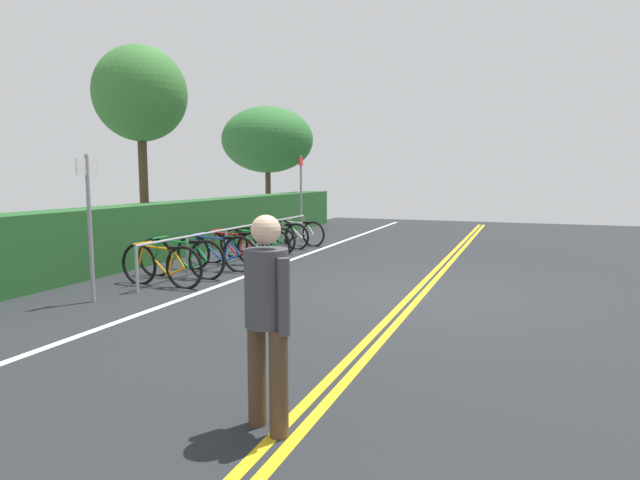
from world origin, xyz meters
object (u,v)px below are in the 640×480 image
object	(u,v)px
bicycle_6	(280,235)
bike_rack	(242,234)
bicycle_4	(255,243)
tree_mid	(140,95)
tree_far_right	(268,140)
pedestrian	(267,309)
bicycle_0	(161,265)
sign_post_far	(301,190)
bicycle_3	(232,248)
sign_post_near	(89,214)
bicycle_2	(216,253)
bicycle_1	(181,258)
bicycle_5	(264,240)
bicycle_7	(298,233)

from	to	relation	value
bicycle_6	bike_rack	bearing A→B (deg)	-177.17
bicycle_4	tree_mid	world-z (taller)	tree_mid
bicycle_4	tree_far_right	world-z (taller)	tree_far_right
pedestrian	bicycle_6	bearing A→B (deg)	24.45
bike_rack	bicycle_4	world-z (taller)	bike_rack
bicycle_0	bicycle_4	world-z (taller)	bicycle_0
bicycle_4	sign_post_far	size ratio (longest dim) A/B	0.70
bicycle_6	sign_post_far	bearing A→B (deg)	3.58
bicycle_4	bicycle_6	bearing A→B (deg)	5.30
bicycle_3	sign_post_near	bearing A→B (deg)	177.20
bicycle_0	tree_far_right	distance (m)	12.04
tree_mid	bicycle_2	bearing A→B (deg)	-117.55
tree_mid	tree_far_right	distance (m)	8.04
bicycle_1	bicycle_3	xyz separation A→B (m)	(1.72, -0.09, -0.01)
bicycle_2	pedestrian	size ratio (longest dim) A/B	1.09
bicycle_2	tree_far_right	distance (m)	10.54
bicycle_1	bicycle_5	distance (m)	3.41
bike_rack	pedestrian	distance (m)	8.22
bicycle_5	bicycle_1	bearing A→B (deg)	179.97
pedestrian	tree_mid	world-z (taller)	tree_mid
bike_rack	bicycle_4	distance (m)	0.55
bicycle_7	sign_post_far	size ratio (longest dim) A/B	0.68
tree_far_right	tree_mid	bearing A→B (deg)	-175.61
bicycle_5	pedestrian	distance (m)	9.35
bicycle_6	tree_mid	size ratio (longest dim) A/B	0.34
bicycle_3	bicycle_4	xyz separation A→B (m)	(0.97, -0.04, -0.02)
bike_rack	bicycle_3	size ratio (longest dim) A/B	4.18
bicycle_4	bicycle_5	xyz separation A→B (m)	(0.73, 0.13, -0.02)
bike_rack	bicycle_5	xyz separation A→B (m)	(1.22, 0.08, -0.27)
bicycle_4	tree_mid	xyz separation A→B (m)	(-0.28, 2.83, 3.44)
bicycle_1	bicycle_5	xyz separation A→B (m)	(3.41, -0.00, -0.05)
bicycle_4	sign_post_far	distance (m)	3.57
pedestrian	bicycle_3	bearing A→B (deg)	31.80
sign_post_far	bicycle_5	bearing A→B (deg)	-177.23
tree_far_right	sign_post_near	bearing A→B (deg)	-165.57
bike_rack	bicycle_1	size ratio (longest dim) A/B	3.85
bicycle_6	bicycle_3	bearing A→B (deg)	-177.53
bicycle_6	bicycle_5	bearing A→B (deg)	-178.64
bicycle_1	bicycle_7	world-z (taller)	bicycle_1
bicycle_1	bicycle_2	size ratio (longest dim) A/B	1.05
bicycle_6	tree_mid	bearing A→B (deg)	126.43
bicycle_7	sign_post_near	xyz separation A→B (m)	(-7.24, 0.26, 0.99)
bike_rack	tree_mid	bearing A→B (deg)	85.62
bike_rack	bicycle_2	world-z (taller)	bike_rack
bicycle_6	tree_mid	world-z (taller)	tree_mid
bicycle_3	tree_mid	distance (m)	4.47
bicycle_2	sign_post_near	size ratio (longest dim) A/B	0.80
bicycle_5	bicycle_6	xyz separation A→B (m)	(0.97, 0.02, 0.02)
sign_post_near	sign_post_far	bearing A→B (deg)	0.23
bicycle_1	bicycle_6	xyz separation A→B (m)	(4.38, 0.02, -0.03)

